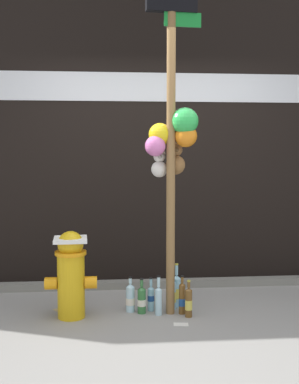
% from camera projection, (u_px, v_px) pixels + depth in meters
% --- Properties ---
extents(ground_plane, '(14.00, 14.00, 0.00)m').
position_uv_depth(ground_plane, '(173.00, 332.00, 3.85)').
color(ground_plane, gray).
extents(building_wall, '(10.00, 0.21, 3.82)m').
position_uv_depth(building_wall, '(153.00, 110.00, 5.37)').
color(building_wall, black).
rests_on(building_wall, ground_plane).
extents(curb_strip, '(8.00, 0.12, 0.08)m').
position_uv_depth(curb_strip, '(157.00, 284.00, 5.12)').
color(curb_strip, slate).
rests_on(curb_strip, ground_plane).
extents(memorial_post, '(0.49, 0.34, 2.99)m').
position_uv_depth(memorial_post, '(172.00, 118.00, 4.18)').
color(memorial_post, olive).
rests_on(memorial_post, ground_plane).
extents(fire_hydrant, '(0.45, 0.30, 0.76)m').
position_uv_depth(fire_hydrant, '(71.00, 273.00, 4.17)').
color(fire_hydrant, gold).
rests_on(fire_hydrant, ground_plane).
extents(bottle_0, '(0.06, 0.06, 0.31)m').
position_uv_depth(bottle_0, '(151.00, 297.00, 4.37)').
color(bottle_0, '#93CCE0').
rests_on(bottle_0, ground_plane).
extents(bottle_1, '(0.06, 0.06, 0.33)m').
position_uv_depth(bottle_1, '(189.00, 302.00, 4.20)').
color(bottle_1, brown).
rests_on(bottle_1, ground_plane).
extents(bottle_2, '(0.08, 0.08, 0.32)m').
position_uv_depth(bottle_2, '(130.00, 298.00, 4.34)').
color(bottle_2, '#B2DBEA').
rests_on(bottle_2, ground_plane).
extents(bottle_3, '(0.08, 0.08, 0.36)m').
position_uv_depth(bottle_3, '(172.00, 294.00, 4.41)').
color(bottle_3, '#93CCE0').
rests_on(bottle_3, ground_plane).
extents(bottle_4, '(0.06, 0.06, 0.35)m').
position_uv_depth(bottle_4, '(159.00, 299.00, 4.25)').
color(bottle_4, '#B2DBEA').
rests_on(bottle_4, ground_plane).
extents(bottle_5, '(0.08, 0.08, 0.41)m').
position_uv_depth(bottle_5, '(176.00, 291.00, 4.49)').
color(bottle_5, '#93CCE0').
rests_on(bottle_5, ground_plane).
extents(bottle_6, '(0.08, 0.08, 0.32)m').
position_uv_depth(bottle_6, '(142.00, 300.00, 4.30)').
color(bottle_6, '#337038').
rests_on(bottle_6, ground_plane).
extents(bottle_7, '(0.06, 0.06, 0.35)m').
position_uv_depth(bottle_7, '(182.00, 298.00, 4.28)').
color(bottle_7, brown).
rests_on(bottle_7, ground_plane).
extents(litter_0, '(0.13, 0.09, 0.01)m').
position_uv_depth(litter_0, '(181.00, 324.00, 4.03)').
color(litter_0, silver).
rests_on(litter_0, ground_plane).
extents(litter_2, '(0.12, 0.13, 0.01)m').
position_uv_depth(litter_2, '(59.00, 310.00, 4.37)').
color(litter_2, tan).
rests_on(litter_2, ground_plane).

